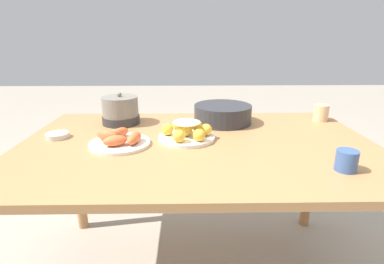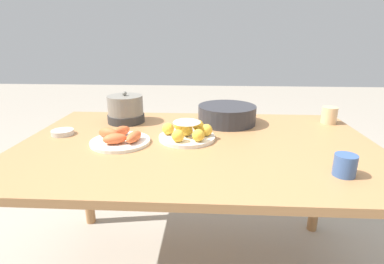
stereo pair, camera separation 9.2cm
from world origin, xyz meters
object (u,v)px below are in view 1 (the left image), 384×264
Objects in this scene: serving_bowl at (223,113)px; cup_near at (347,161)px; sauce_bowl at (57,135)px; warming_pot at (121,110)px; dining_table at (197,160)px; cake_plate at (187,132)px; cup_far at (321,113)px; seafood_platter at (119,140)px.

serving_bowl is 4.08× the size of cup_near.
serving_bowl is 0.81m from sauce_bowl.
dining_table is at bearing -37.03° from warming_pot.
sauce_bowl is (-0.59, 0.03, -0.02)m from cake_plate.
sauce_bowl is 1.19m from cup_near.
cake_plate is 2.89× the size of cup_far.
serving_bowl is (0.19, 0.26, 0.02)m from cake_plate.
seafood_platter is (-0.29, -0.07, -0.01)m from cake_plate.
cake_plate reaches higher than cup_near.
warming_pot is (-0.53, -0.01, 0.02)m from serving_bowl.
sauce_bowl is 0.52× the size of warming_pot.
cup_near is at bearing -59.07° from serving_bowl.
seafood_platter is at bearing -174.47° from dining_table.
cup_near is at bearing -31.38° from cake_plate.
cake_plate is at bearing 148.62° from cup_near.
cake_plate is (-0.05, 0.04, 0.11)m from dining_table.
dining_table is at bearing -40.23° from cake_plate.
dining_table is 0.64m from sauce_bowl.
cup_near is at bearing -17.48° from seafood_platter.
cup_far is (0.68, 0.33, 0.13)m from dining_table.
cup_near reaches higher than sauce_bowl.
sauce_bowl is 0.40× the size of seafood_platter.
sauce_bowl is 0.32m from seafood_platter.
cup_near is at bearing -30.47° from dining_table.
cup_near is (0.54, -0.33, 0.00)m from cake_plate.
warming_pot is at bearing -179.46° from serving_bowl.
dining_table is 0.35m from seafood_platter.
cake_plate is at bearing 13.83° from seafood_platter.
serving_bowl reaches higher than seafood_platter.
warming_pot is (-1.07, -0.03, 0.03)m from cup_far.
warming_pot is (-0.39, 0.29, 0.15)m from dining_table.
warming_pot reaches higher than serving_bowl.
warming_pot is at bearing 142.97° from dining_table.
serving_bowl is 0.54m from cup_far.
serving_bowl is 1.17× the size of seafood_platter.
warming_pot reaches higher than cup_near.
cake_plate and cup_far have the same top height.
seafood_platter is at bearing -166.17° from cake_plate.
cake_plate is 2.48× the size of sauce_bowl.
cup_near is (0.35, -0.59, -0.01)m from serving_bowl.
cup_far reaches higher than seafood_platter.
seafood_platter is 1.32× the size of warming_pot.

